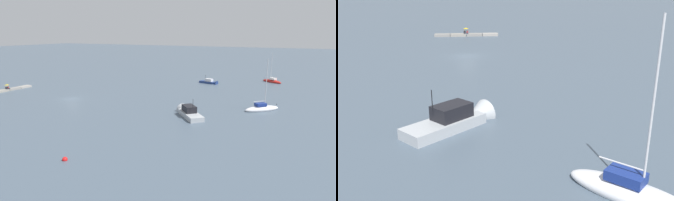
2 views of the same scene
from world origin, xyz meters
The scene contains 10 objects.
ground_plane centered at (0.00, 0.00, 0.00)m, with size 500.00×500.00×0.00m, color #475666.
seawall_pier centered at (0.00, -21.65, 0.25)m, with size 13.06×1.75×0.51m.
person_seated_maroon_left centered at (-0.21, -21.54, 0.76)m, with size 0.43×0.63×0.73m.
person_seated_dark_right centered at (0.35, -21.55, 0.76)m, with size 0.43×0.63×0.73m.
umbrella_open_yellow centered at (0.07, -21.64, 1.60)m, with size 1.12×1.12×1.25m.
sailboat_red_mid centered at (-43.62, 37.50, 0.33)m, with size 5.51×6.62×9.24m.
sailboat_white_outer centered at (-8.74, 39.96, 0.36)m, with size 6.61×6.67×10.18m.
motorboat_navy_near centered at (-33.33, 21.50, 0.33)m, with size 2.94×5.79×3.12m.
motorboat_grey_mid centered at (0.78, 28.58, 0.47)m, with size 7.48×7.12×4.44m.
mooring_buoy_near centered at (24.85, 22.80, 0.11)m, with size 0.63×0.63×0.63m.
Camera 1 is at (48.29, 47.80, 14.72)m, focal length 31.44 mm.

